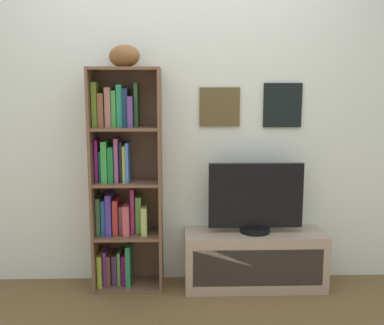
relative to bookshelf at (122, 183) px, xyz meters
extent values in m
cube|color=silver|center=(0.40, 0.14, 0.46)|extent=(4.80, 0.06, 2.47)
cube|color=brown|center=(0.72, 0.10, 0.55)|extent=(0.30, 0.02, 0.29)
cube|color=slate|center=(0.72, 0.10, 0.55)|extent=(0.25, 0.01, 0.24)
cube|color=black|center=(1.19, 0.10, 0.56)|extent=(0.28, 0.02, 0.32)
cube|color=slate|center=(1.19, 0.10, 0.56)|extent=(0.23, 0.01, 0.27)
cube|color=brown|center=(-0.19, -0.03, 0.02)|extent=(0.02, 0.29, 1.60)
cube|color=brown|center=(0.28, -0.03, 0.02)|extent=(0.02, 0.29, 1.60)
cube|color=brown|center=(0.04, 0.11, 0.02)|extent=(0.50, 0.01, 1.60)
cube|color=brown|center=(0.04, -0.03, -0.77)|extent=(0.46, 0.28, 0.02)
cube|color=brown|center=(0.04, -0.03, -0.38)|extent=(0.46, 0.28, 0.02)
cube|color=brown|center=(0.04, -0.03, 0.01)|extent=(0.46, 0.28, 0.02)
cube|color=brown|center=(0.04, -0.03, 0.40)|extent=(0.46, 0.28, 0.02)
cube|color=brown|center=(0.04, -0.03, 0.81)|extent=(0.46, 0.28, 0.02)
cube|color=#A9B838|center=(-0.16, -0.01, -0.64)|extent=(0.03, 0.23, 0.24)
cube|color=#712A98|center=(-0.13, 0.01, -0.63)|extent=(0.02, 0.19, 0.26)
cube|color=brown|center=(-0.10, 0.00, -0.64)|extent=(0.03, 0.20, 0.23)
cube|color=#4E3057|center=(-0.06, 0.02, -0.65)|extent=(0.04, 0.17, 0.22)
cube|color=#5D9B48|center=(-0.03, 0.01, -0.64)|extent=(0.02, 0.18, 0.25)
cube|color=#6E1156|center=(0.01, 0.01, -0.65)|extent=(0.03, 0.19, 0.23)
cube|color=#297E4F|center=(0.04, -0.01, -0.61)|extent=(0.03, 0.23, 0.31)
cube|color=#395E3F|center=(-0.16, 0.00, -0.23)|extent=(0.03, 0.20, 0.27)
cube|color=#25589C|center=(-0.13, 0.00, -0.24)|extent=(0.03, 0.21, 0.26)
cube|color=#46319A|center=(-0.09, -0.01, -0.22)|extent=(0.04, 0.22, 0.30)
cube|color=#A32E2C|center=(-0.04, 0.00, -0.24)|extent=(0.04, 0.21, 0.26)
cube|color=#A25F6F|center=(0.00, 0.02, -0.27)|extent=(0.03, 0.17, 0.20)
cube|color=#C24F5F|center=(0.04, -0.01, -0.26)|extent=(0.04, 0.23, 0.22)
cube|color=#982A68|center=(0.08, 0.02, -0.20)|extent=(0.03, 0.18, 0.34)
cube|color=#61A444|center=(0.12, 0.03, -0.24)|extent=(0.04, 0.15, 0.27)
cube|color=#A9BC66|center=(0.16, 0.00, -0.27)|extent=(0.04, 0.22, 0.21)
cube|color=#BB22B1|center=(-0.17, 0.02, 0.17)|extent=(0.02, 0.17, 0.30)
cube|color=#147F6C|center=(-0.14, 0.02, 0.13)|extent=(0.02, 0.18, 0.22)
cube|color=green|center=(-0.10, -0.01, 0.17)|extent=(0.04, 0.23, 0.29)
cube|color=#197434|center=(-0.06, -0.01, 0.15)|extent=(0.04, 0.22, 0.25)
cube|color=#85467B|center=(-0.02, -0.01, 0.18)|extent=(0.03, 0.22, 0.31)
cube|color=#2E294D|center=(0.01, 0.01, 0.16)|extent=(0.02, 0.19, 0.29)
cube|color=olive|center=(0.03, -0.01, 0.15)|extent=(0.02, 0.22, 0.26)
cube|color=#4470C9|center=(0.05, -0.01, 0.16)|extent=(0.02, 0.22, 0.28)
cube|color=olive|center=(-0.16, 0.00, 0.57)|extent=(0.04, 0.21, 0.31)
cube|color=brown|center=(-0.12, -0.01, 0.53)|extent=(0.04, 0.22, 0.24)
cube|color=#AB6B66|center=(-0.07, 0.00, 0.55)|extent=(0.04, 0.20, 0.27)
cube|color=green|center=(-0.03, 0.01, 0.54)|extent=(0.03, 0.19, 0.25)
cube|color=#39C686|center=(0.00, 0.03, 0.56)|extent=(0.04, 0.16, 0.29)
cube|color=navy|center=(0.04, 0.01, 0.54)|extent=(0.04, 0.18, 0.27)
cube|color=#623C8E|center=(0.08, 0.00, 0.52)|extent=(0.03, 0.21, 0.21)
cube|color=#2D5E2F|center=(0.12, 0.03, 0.56)|extent=(0.03, 0.15, 0.31)
ellipsoid|color=brown|center=(0.04, -0.03, 0.90)|extent=(0.29, 0.26, 0.15)
cube|color=tan|center=(0.97, -0.06, -0.57)|extent=(1.03, 0.34, 0.42)
cube|color=#79695A|center=(0.97, -0.22, -0.57)|extent=(0.92, 0.01, 0.27)
cylinder|color=black|center=(0.97, -0.06, -0.34)|extent=(0.22, 0.22, 0.04)
cube|color=black|center=(0.97, -0.06, -0.09)|extent=(0.68, 0.04, 0.47)
cube|color=#ABD4EF|center=(0.97, -0.07, -0.09)|extent=(0.64, 0.01, 0.43)
camera|label=1|loc=(0.42, -3.12, 0.65)|focal=40.78mm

